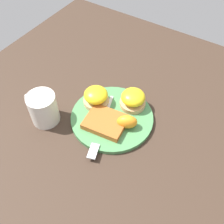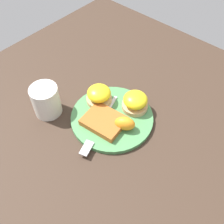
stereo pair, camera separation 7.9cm
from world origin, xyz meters
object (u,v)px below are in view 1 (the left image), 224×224
Objects in this scene: orange_wedge at (127,122)px; cup at (43,108)px; sandwich_benedict_left at (133,99)px; hashbrown_patty at (107,123)px; fork at (101,129)px; sandwich_benedict_right at (96,97)px.

orange_wedge is 0.52× the size of cup.
cup is (0.20, 0.18, 0.01)m from sandwich_benedict_left.
fork is at bearing 78.31° from hashbrown_patty.
sandwich_benedict_right is 0.16m from cup.
fork is at bearing 131.56° from sandwich_benedict_right.
cup is at bearing 23.31° from orange_wedge.
hashbrown_patty is at bearing 26.48° from orange_wedge.
cup is at bearing 22.33° from hashbrown_patty.
hashbrown_patty is at bearing -101.69° from fork.
sandwich_benedict_right is at bearing -48.44° from fork.
orange_wedge is at bearing -156.69° from cup.
fork is (0.06, 0.05, -0.02)m from orange_wedge.
sandwich_benedict_right is 0.70× the size of cup.
hashbrown_patty is at bearing 76.63° from sandwich_benedict_left.
orange_wedge is at bearing 108.28° from sandwich_benedict_left.
orange_wedge is 0.08m from fork.
fork is 1.97× the size of cup.
sandwich_benedict_left is 0.35× the size of fork.
cup reaches higher than orange_wedge.
sandwich_benedict_left is at bearing -152.43° from sandwich_benedict_right.
orange_wedge is at bearing -138.70° from fork.
cup is (0.23, 0.10, 0.01)m from orange_wedge.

